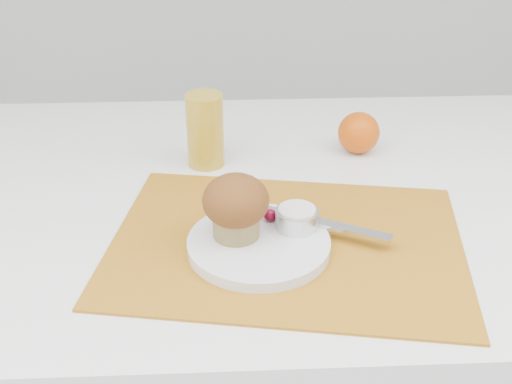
{
  "coord_description": "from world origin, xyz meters",
  "views": [
    {
      "loc": [
        -0.05,
        -0.86,
        1.26
      ],
      "look_at": [
        -0.01,
        -0.05,
        0.8
      ],
      "focal_mm": 45.0,
      "sensor_mm": 36.0,
      "label": 1
    }
  ],
  "objects_px": {
    "plate": "(259,244)",
    "juice_glass": "(205,130)",
    "table": "(259,361)",
    "muffin": "(236,205)",
    "orange": "(359,133)"
  },
  "relations": [
    {
      "from": "juice_glass",
      "to": "muffin",
      "type": "bearing_deg",
      "value": -79.68
    },
    {
      "from": "table",
      "to": "juice_glass",
      "type": "distance_m",
      "value": 0.46
    },
    {
      "from": "table",
      "to": "muffin",
      "type": "height_order",
      "value": "muffin"
    },
    {
      "from": "orange",
      "to": "table",
      "type": "bearing_deg",
      "value": -144.14
    },
    {
      "from": "plate",
      "to": "juice_glass",
      "type": "height_order",
      "value": "juice_glass"
    },
    {
      "from": "table",
      "to": "plate",
      "type": "height_order",
      "value": "plate"
    },
    {
      "from": "muffin",
      "to": "orange",
      "type": "bearing_deg",
      "value": 52.69
    },
    {
      "from": "plate",
      "to": "muffin",
      "type": "xyz_separation_m",
      "value": [
        -0.03,
        0.01,
        0.06
      ]
    },
    {
      "from": "plate",
      "to": "juice_glass",
      "type": "xyz_separation_m",
      "value": [
        -0.08,
        0.27,
        0.05
      ]
    },
    {
      "from": "table",
      "to": "plate",
      "type": "relative_size",
      "value": 6.09
    },
    {
      "from": "table",
      "to": "orange",
      "type": "height_order",
      "value": "orange"
    },
    {
      "from": "juice_glass",
      "to": "table",
      "type": "bearing_deg",
      "value": -47.74
    },
    {
      "from": "juice_glass",
      "to": "orange",
      "type": "bearing_deg",
      "value": 7.48
    },
    {
      "from": "plate",
      "to": "muffin",
      "type": "height_order",
      "value": "muffin"
    },
    {
      "from": "plate",
      "to": "juice_glass",
      "type": "relative_size",
      "value": 1.55
    }
  ]
}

